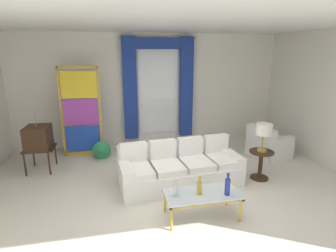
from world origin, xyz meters
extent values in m
plane|color=silver|center=(0.00, 0.00, 0.00)|extent=(16.00, 16.00, 0.00)
cube|color=white|center=(0.00, 3.06, 1.50)|extent=(8.00, 0.12, 3.00)
cube|color=white|center=(3.66, 0.60, 1.50)|extent=(0.12, 7.00, 3.00)
cube|color=white|center=(0.00, 0.80, 3.02)|extent=(8.00, 7.60, 0.04)
cube|color=white|center=(0.21, 2.98, 1.55)|extent=(1.10, 0.02, 2.50)
cylinder|color=gold|center=(0.21, 2.90, 2.86)|extent=(2.00, 0.04, 0.04)
cube|color=navy|center=(-0.56, 2.88, 1.55)|extent=(0.36, 0.12, 2.70)
cube|color=navy|center=(0.98, 2.88, 1.55)|extent=(0.36, 0.12, 2.70)
cube|color=navy|center=(0.21, 2.88, 2.72)|extent=(1.80, 0.10, 0.28)
cube|color=white|center=(0.20, 0.35, 0.19)|extent=(2.39, 1.12, 0.38)
cube|color=white|center=(0.16, 0.72, 0.39)|extent=(2.33, 0.42, 0.78)
cube|color=white|center=(1.26, 0.45, 0.28)|extent=(0.28, 0.87, 0.56)
cube|color=white|center=(-0.87, 0.25, 0.28)|extent=(0.28, 0.87, 0.56)
cube|color=white|center=(1.07, 0.38, 0.44)|extent=(0.60, 0.79, 0.12)
cube|color=white|center=(1.04, 0.70, 0.66)|extent=(0.52, 0.19, 0.40)
cube|color=white|center=(0.49, 0.32, 0.44)|extent=(0.60, 0.79, 0.12)
cube|color=white|center=(0.46, 0.64, 0.66)|extent=(0.52, 0.19, 0.40)
cube|color=white|center=(-0.09, 0.27, 0.44)|extent=(0.60, 0.79, 0.12)
cube|color=white|center=(-0.12, 0.59, 0.66)|extent=(0.52, 0.19, 0.40)
cube|color=white|center=(-0.66, 0.21, 0.44)|extent=(0.60, 0.79, 0.12)
cube|color=white|center=(-0.69, 0.53, 0.66)|extent=(0.52, 0.19, 0.40)
cube|color=silver|center=(0.25, -0.76, 0.40)|extent=(1.15, 0.56, 0.02)
cube|color=gold|center=(0.25, -0.50, 0.38)|extent=(1.15, 0.04, 0.03)
cube|color=gold|center=(0.25, -1.02, 0.38)|extent=(1.15, 0.04, 0.03)
cube|color=gold|center=(-0.30, -0.76, 0.38)|extent=(0.04, 0.56, 0.03)
cube|color=gold|center=(0.81, -0.76, 0.38)|extent=(0.04, 0.56, 0.03)
cylinder|color=gold|center=(-0.28, -0.52, 0.19)|extent=(0.04, 0.04, 0.38)
cylinder|color=gold|center=(0.79, -0.52, 0.19)|extent=(0.04, 0.04, 0.38)
cylinder|color=gold|center=(-0.28, -1.00, 0.19)|extent=(0.04, 0.04, 0.38)
cylinder|color=gold|center=(0.79, -1.00, 0.19)|extent=(0.04, 0.04, 0.38)
cylinder|color=gold|center=(0.20, -0.77, 0.51)|extent=(0.08, 0.08, 0.20)
cylinder|color=gold|center=(0.20, -0.77, 0.64)|extent=(0.03, 0.03, 0.06)
sphere|color=gold|center=(0.20, -0.77, 0.69)|extent=(0.05, 0.05, 0.05)
cylinder|color=navy|center=(0.61, -0.88, 0.54)|extent=(0.08, 0.08, 0.26)
cylinder|color=navy|center=(0.61, -0.88, 0.70)|extent=(0.04, 0.04, 0.06)
sphere|color=navy|center=(0.61, -0.88, 0.75)|extent=(0.05, 0.05, 0.05)
cylinder|color=silver|center=(-0.16, -0.75, 0.50)|extent=(0.06, 0.06, 0.18)
cylinder|color=silver|center=(-0.16, -0.75, 0.62)|extent=(0.03, 0.03, 0.06)
sphere|color=silver|center=(-0.16, -0.75, 0.67)|extent=(0.04, 0.04, 0.04)
cube|color=#382314|center=(-2.62, 1.63, 0.50)|extent=(0.62, 0.54, 0.03)
cylinder|color=#382314|center=(-2.88, 1.36, 0.25)|extent=(0.04, 0.04, 0.50)
cylinder|color=#382314|center=(-2.85, 1.92, 0.25)|extent=(0.04, 0.04, 0.50)
cylinder|color=#382314|center=(-2.40, 1.34, 0.25)|extent=(0.04, 0.04, 0.50)
cylinder|color=#382314|center=(-2.37, 1.90, 0.25)|extent=(0.04, 0.04, 0.50)
cube|color=#382314|center=(-2.62, 1.63, 0.76)|extent=(0.51, 0.58, 0.48)
cube|color=black|center=(-2.86, 1.64, 0.78)|extent=(0.03, 0.39, 0.30)
cylinder|color=gold|center=(-2.86, 1.56, 0.59)|extent=(0.01, 0.04, 0.04)
cylinder|color=gold|center=(-2.86, 1.72, 0.59)|extent=(0.01, 0.04, 0.04)
cylinder|color=silver|center=(-2.62, 1.63, 1.18)|extent=(0.01, 0.13, 0.34)
cylinder|color=silver|center=(-2.62, 1.63, 1.18)|extent=(0.01, 0.13, 0.34)
cube|color=white|center=(2.70, 1.32, 0.20)|extent=(0.98, 0.98, 0.40)
cube|color=white|center=(2.70, 1.32, 0.45)|extent=(0.85, 0.85, 0.10)
cube|color=white|center=(2.39, 1.23, 0.40)|extent=(0.40, 0.82, 0.80)
cube|color=white|center=(2.61, 1.63, 0.29)|extent=(0.76, 0.37, 0.58)
cube|color=white|center=(2.78, 1.01, 0.29)|extent=(0.76, 0.37, 0.58)
cube|color=gold|center=(-2.24, 2.36, 1.10)|extent=(0.05, 0.05, 2.20)
cube|color=gold|center=(-1.34, 2.36, 1.10)|extent=(0.05, 0.05, 2.20)
cube|color=gold|center=(-1.79, 2.36, 2.17)|extent=(0.90, 0.05, 0.06)
cube|color=gold|center=(-1.79, 2.36, 0.05)|extent=(0.90, 0.05, 0.10)
cube|color=#1E47B7|center=(-1.79, 2.36, 0.43)|extent=(0.82, 0.02, 0.64)
cube|color=purple|center=(-1.79, 2.36, 1.10)|extent=(0.82, 0.02, 0.64)
cube|color=yellow|center=(-1.79, 2.36, 1.77)|extent=(0.82, 0.02, 0.64)
cylinder|color=beige|center=(-1.35, 2.10, 0.03)|extent=(0.16, 0.16, 0.06)
ellipsoid|color=navy|center=(-1.35, 2.10, 0.14)|extent=(0.18, 0.32, 0.20)
sphere|color=navy|center=(-1.35, 2.24, 0.25)|extent=(0.09, 0.09, 0.09)
cone|color=gold|center=(-1.35, 2.30, 0.25)|extent=(0.02, 0.04, 0.02)
cone|color=#2C9555|center=(-1.35, 1.92, 0.24)|extent=(0.44, 0.40, 0.50)
cylinder|color=#382314|center=(1.85, 0.27, 0.58)|extent=(0.48, 0.48, 0.03)
cylinder|color=#382314|center=(1.85, 0.27, 0.29)|extent=(0.08, 0.08, 0.55)
cylinder|color=#382314|center=(1.85, 0.27, 0.01)|extent=(0.36, 0.36, 0.03)
cylinder|color=#B29338|center=(1.85, 0.27, 0.61)|extent=(0.18, 0.18, 0.04)
cylinder|color=#B29338|center=(1.85, 0.27, 0.81)|extent=(0.03, 0.03, 0.36)
cylinder|color=silver|center=(1.85, 0.27, 1.05)|extent=(0.32, 0.32, 0.22)
camera|label=1|loc=(-1.02, -4.32, 2.52)|focal=28.92mm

